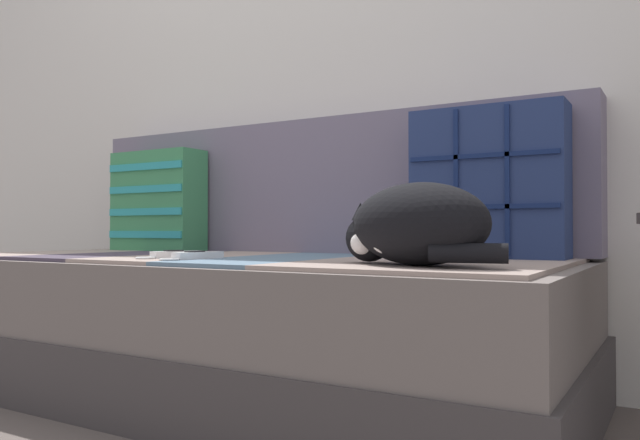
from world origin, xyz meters
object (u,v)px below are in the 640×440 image
(game_remote_far, at_px, (196,256))
(couch, at_px, (249,327))
(sleeping_cat, at_px, (412,226))
(game_remote_near, at_px, (175,255))
(throw_pillow_quilted, at_px, (488,183))
(throw_pillow_striped, at_px, (158,201))

(game_remote_far, bearing_deg, couch, 91.85)
(sleeping_cat, height_order, game_remote_near, sleeping_cat)
(throw_pillow_quilted, bearing_deg, game_remote_far, -144.36)
(couch, height_order, sleeping_cat, sleeping_cat)
(couch, distance_m, game_remote_far, 0.32)
(throw_pillow_quilted, xyz_separation_m, game_remote_near, (-0.72, -0.43, -0.19))
(throw_pillow_quilted, relative_size, throw_pillow_striped, 1.12)
(throw_pillow_striped, height_order, sleeping_cat, throw_pillow_striped)
(game_remote_near, relative_size, game_remote_far, 0.98)
(couch, relative_size, sleeping_cat, 4.76)
(sleeping_cat, bearing_deg, game_remote_far, -178.52)
(sleeping_cat, distance_m, game_remote_near, 0.69)
(sleeping_cat, relative_size, game_remote_far, 1.97)
(game_remote_far, bearing_deg, throw_pillow_striped, 142.41)
(couch, bearing_deg, game_remote_near, -112.93)
(game_remote_far, bearing_deg, sleeping_cat, 1.48)
(throw_pillow_striped, xyz_separation_m, game_remote_far, (0.58, -0.45, -0.17))
(throw_pillow_striped, relative_size, sleeping_cat, 0.93)
(couch, bearing_deg, sleeping_cat, -20.20)
(throw_pillow_quilted, height_order, sleeping_cat, throw_pillow_quilted)
(game_remote_far, bearing_deg, throw_pillow_quilted, 35.64)
(sleeping_cat, xyz_separation_m, game_remote_far, (-0.59, -0.02, -0.07))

